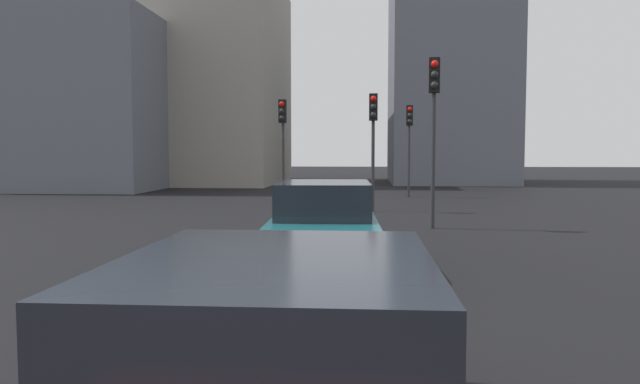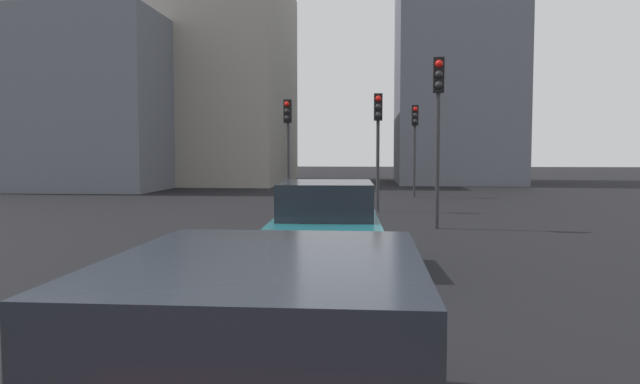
% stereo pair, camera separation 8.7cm
% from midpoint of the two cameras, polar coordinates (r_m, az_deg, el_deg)
% --- Properties ---
extents(car_teal_lead, '(4.77, 2.12, 1.50)m').
position_cam_midpoint_polar(car_teal_lead, '(10.59, 0.88, -3.18)').
color(car_teal_lead, '#19606B').
rests_on(car_teal_lead, ground_plane).
extents(traffic_light_near_left, '(0.33, 0.30, 4.04)m').
position_cam_midpoint_polar(traffic_light_near_left, '(23.44, -2.98, 5.99)').
color(traffic_light_near_left, '#2D2D30').
rests_on(traffic_light_near_left, ground_plane).
extents(traffic_light_near_right, '(0.32, 0.28, 3.97)m').
position_cam_midpoint_polar(traffic_light_near_right, '(20.37, 5.65, 6.17)').
color(traffic_light_near_right, '#2D2D30').
rests_on(traffic_light_near_right, ground_plane).
extents(traffic_light_far_left, '(0.32, 0.29, 4.46)m').
position_cam_midpoint_polar(traffic_light_far_left, '(16.03, 11.31, 7.93)').
color(traffic_light_far_left, '#2D2D30').
rests_on(traffic_light_far_left, ground_plane).
extents(traffic_light_far_right, '(0.32, 0.29, 4.08)m').
position_cam_midpoint_polar(traffic_light_far_right, '(27.10, 9.08, 5.72)').
color(traffic_light_far_right, '#2D2D30').
rests_on(traffic_light_far_right, ground_plane).
extents(building_facade_left, '(9.45, 7.55, 13.63)m').
position_cam_midpoint_polar(building_facade_left, '(41.00, 12.74, 10.45)').
color(building_facade_left, slate).
rests_on(building_facade_left, ground_plane).
extents(building_facade_center, '(12.87, 9.86, 13.26)m').
position_cam_midpoint_polar(building_facade_center, '(40.97, -10.20, 10.23)').
color(building_facade_center, gray).
rests_on(building_facade_center, ground_plane).
extents(building_facade_right, '(12.08, 11.17, 9.23)m').
position_cam_midpoint_polar(building_facade_right, '(37.65, -21.35, 7.52)').
color(building_facade_right, slate).
rests_on(building_facade_right, ground_plane).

